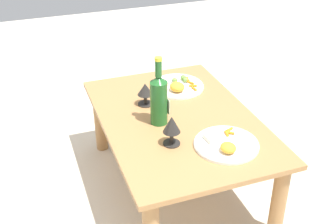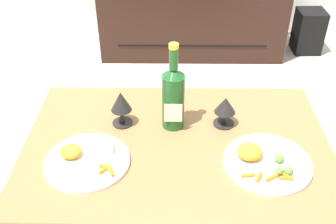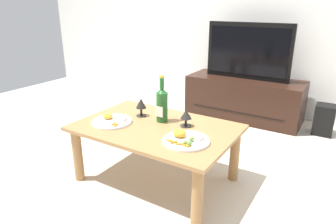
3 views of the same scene
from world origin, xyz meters
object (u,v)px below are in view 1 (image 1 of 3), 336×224
goblet_right (145,91)px  dining_table (178,130)px  wine_bottle (159,98)px  dinner_plate_right (177,86)px  goblet_left (172,126)px  dinner_plate_left (226,144)px

goblet_right → dining_table: bearing=-148.4°
wine_bottle → dinner_plate_right: bearing=-34.3°
goblet_left → goblet_right: (0.39, 0.00, -0.01)m
dining_table → dinner_plate_right: size_ratio=3.69×
dining_table → dinner_plate_right: 0.33m
dinner_plate_left → dinner_plate_right: bearing=-0.1°
dinner_plate_left → dinner_plate_right: size_ratio=0.97×
goblet_right → dinner_plate_left: 0.54m
dining_table → goblet_left: (-0.21, 0.11, 0.17)m
wine_bottle → goblet_right: (0.19, 0.01, -0.05)m
dining_table → goblet_left: goblet_left is taller
dining_table → wine_bottle: (-0.01, 0.10, 0.21)m
dining_table → goblet_right: size_ratio=9.13×
goblet_right → dinner_plate_right: bearing=-61.7°
goblet_right → dinner_plate_right: 0.26m
wine_bottle → dinner_plate_left: wine_bottle is taller
goblet_left → dinner_plate_right: 0.56m
goblet_left → dinner_plate_left: bearing=-114.6°
goblet_right → dinner_plate_right: goblet_right is taller
goblet_right → dinner_plate_left: goblet_right is taller
dinner_plate_left → goblet_left: bearing=65.4°
dining_table → dinner_plate_right: (0.30, -0.11, 0.09)m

